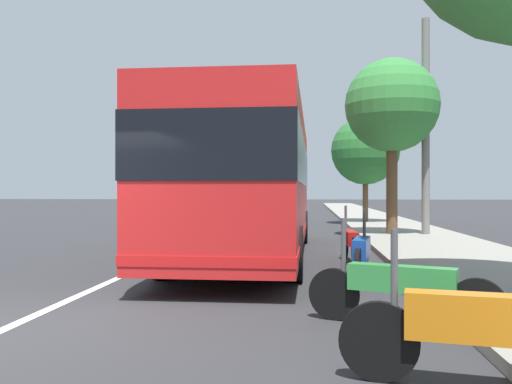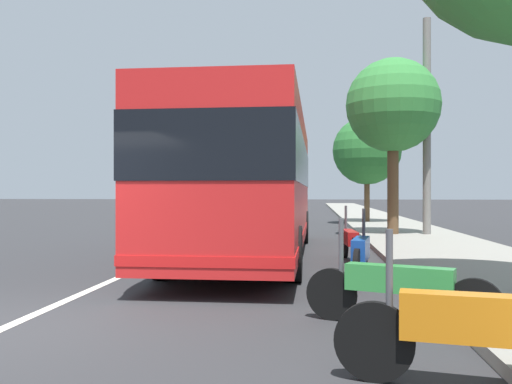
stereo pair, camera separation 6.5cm
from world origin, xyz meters
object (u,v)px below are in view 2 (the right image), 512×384
at_px(motorcycle_by_tree, 398,287).
at_px(motorcycle_far_end, 350,241).
at_px(coach_bus, 251,179).
at_px(car_oncoming, 247,202).
at_px(motorcycle_mid_row, 361,254).
at_px(roadside_tree_far_block, 367,151).
at_px(car_side_street, 213,206).
at_px(car_behind_bus, 260,201).
at_px(car_ahead_same_lane, 250,201).
at_px(motorcycle_angled, 479,330).
at_px(utility_pole, 427,128).
at_px(roadside_tree_mid_block, 393,106).

distance_m(motorcycle_by_tree, motorcycle_far_end, 5.95).
xyz_separation_m(coach_bus, car_oncoming, (32.67, 4.10, -1.18)).
height_order(coach_bus, motorcycle_mid_row, coach_bus).
height_order(motorcycle_by_tree, roadside_tree_far_block, roadside_tree_far_block).
height_order(car_side_street, car_behind_bus, car_side_street).
relative_size(motorcycle_far_end, car_ahead_same_lane, 0.49).
bearing_deg(motorcycle_by_tree, motorcycle_angled, 120.86).
bearing_deg(roadside_tree_far_block, motorcycle_by_tree, 175.41).
xyz_separation_m(car_oncoming, utility_pole, (-26.73, -9.53, 3.08)).
relative_size(coach_bus, roadside_tree_far_block, 2.16).
distance_m(car_oncoming, car_side_street, 12.45).
bearing_deg(car_behind_bus, motorcycle_by_tree, 11.62).
relative_size(motorcycle_angled, car_side_street, 0.51).
distance_m(motorcycle_angled, utility_pole, 15.34).
bearing_deg(car_ahead_same_lane, car_oncoming, 1.59).
bearing_deg(motorcycle_mid_row, car_behind_bus, 17.67).
distance_m(motorcycle_mid_row, roadside_tree_mid_block, 10.48).
distance_m(car_oncoming, roadside_tree_far_block, 20.79).
xyz_separation_m(motorcycle_angled, motorcycle_by_tree, (2.03, 0.32, -0.02)).
distance_m(coach_bus, utility_pole, 8.27).
bearing_deg(motorcycle_angled, roadside_tree_mid_block, -84.23).
bearing_deg(utility_pole, car_ahead_same_lane, 16.94).
bearing_deg(roadside_tree_far_block, motorcycle_mid_row, 174.07).
bearing_deg(car_ahead_same_lane, motorcycle_by_tree, 6.68).
bearing_deg(roadside_tree_far_block, coach_bus, 163.24).
bearing_deg(motorcycle_by_tree, car_behind_bus, -60.76).
bearing_deg(roadside_tree_far_block, roadside_tree_mid_block, -179.11).
xyz_separation_m(car_oncoming, car_ahead_same_lane, (5.79, 0.37, -0.01)).
bearing_deg(roadside_tree_far_block, car_oncoming, 23.66).
bearing_deg(car_side_street, car_behind_bus, 176.85).
bearing_deg(motorcycle_by_tree, motorcycle_far_end, -66.61).
height_order(motorcycle_angled, motorcycle_by_tree, motorcycle_angled).
bearing_deg(car_oncoming, motorcycle_by_tree, 7.37).
xyz_separation_m(car_side_street, roadside_tree_far_block, (-6.43, -8.88, 2.90)).
relative_size(motorcycle_mid_row, utility_pole, 0.28).
bearing_deg(coach_bus, car_ahead_same_lane, 7.01).
distance_m(coach_bus, motorcycle_angled, 9.36).
distance_m(motorcycle_mid_row, roadside_tree_far_block, 17.70).
height_order(motorcycle_by_tree, utility_pole, utility_pole).
relative_size(motorcycle_angled, roadside_tree_far_block, 0.43).
relative_size(motorcycle_by_tree, car_oncoming, 0.53).
height_order(car_ahead_same_lane, car_behind_bus, car_ahead_same_lane).
xyz_separation_m(car_side_street, utility_pole, (-14.30, -10.15, 3.07)).
xyz_separation_m(motorcycle_angled, motorcycle_far_end, (7.98, 0.49, -0.02)).
distance_m(car_side_street, roadside_tree_far_block, 11.34).
xyz_separation_m(motorcycle_mid_row, motorcycle_far_end, (2.68, 0.02, -0.02)).
bearing_deg(roadside_tree_mid_block, utility_pole, -90.27).
height_order(car_ahead_same_lane, roadside_tree_far_block, roadside_tree_far_block).
xyz_separation_m(car_side_street, roadside_tree_mid_block, (-14.30, -9.00, 3.84)).
bearing_deg(car_behind_bus, utility_pole, 18.16).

